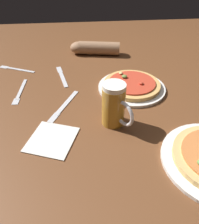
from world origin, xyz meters
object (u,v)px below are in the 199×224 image
(pizza_plate_far, at_px, (132,86))
(beer_mug_dark, at_px, (114,105))
(fork_spare, at_px, (20,92))
(knife_spare, at_px, (64,106))
(fork_left, at_px, (16,69))
(knife_right, at_px, (62,76))
(diner_arm, at_px, (93,48))
(napkin_folded, at_px, (52,139))

(pizza_plate_far, distance_m, beer_mug_dark, 0.26)
(fork_spare, height_order, knife_spare, same)
(fork_spare, relative_size, knife_spare, 0.96)
(beer_mug_dark, relative_size, fork_left, 0.84)
(knife_right, xyz_separation_m, fork_spare, (-0.18, -0.12, 0.00))
(pizza_plate_far, relative_size, fork_left, 1.56)
(diner_arm, bearing_deg, napkin_folded, -105.46)
(napkin_folded, xyz_separation_m, diner_arm, (0.19, 0.69, 0.03))
(knife_right, bearing_deg, beer_mug_dark, -61.66)
(pizza_plate_far, relative_size, fork_spare, 1.46)
(napkin_folded, height_order, knife_right, napkin_folded)
(napkin_folded, relative_size, knife_spare, 0.73)
(fork_spare, bearing_deg, knife_right, 35.08)
(fork_left, bearing_deg, knife_right, -22.41)
(napkin_folded, bearing_deg, fork_left, 112.11)
(knife_right, bearing_deg, fork_spare, -144.92)
(pizza_plate_far, xyz_separation_m, fork_left, (-0.55, 0.24, -0.01))
(pizza_plate_far, bearing_deg, beer_mug_dark, -116.81)
(pizza_plate_far, xyz_separation_m, knife_spare, (-0.30, -0.10, -0.01))
(beer_mug_dark, bearing_deg, diner_arm, 92.63)
(knife_spare, distance_m, diner_arm, 0.52)
(pizza_plate_far, xyz_separation_m, beer_mug_dark, (-0.11, -0.23, 0.06))
(diner_arm, bearing_deg, beer_mug_dark, -87.37)
(fork_left, bearing_deg, pizza_plate_far, -23.66)
(beer_mug_dark, bearing_deg, knife_right, 118.34)
(pizza_plate_far, bearing_deg, knife_right, 155.40)
(knife_right, bearing_deg, fork_left, 157.59)
(pizza_plate_far, bearing_deg, fork_spare, 177.82)
(knife_spare, bearing_deg, napkin_folded, -100.68)
(pizza_plate_far, xyz_separation_m, napkin_folded, (-0.33, -0.29, -0.01))
(fork_spare, xyz_separation_m, diner_arm, (0.35, 0.38, 0.03))
(napkin_folded, bearing_deg, diner_arm, 74.54)
(fork_left, xyz_separation_m, knife_right, (0.24, -0.10, 0.00))
(pizza_plate_far, bearing_deg, napkin_folded, -138.59)
(pizza_plate_far, distance_m, diner_arm, 0.42)
(beer_mug_dark, height_order, knife_spare, beer_mug_dark)
(fork_left, relative_size, knife_right, 0.91)
(pizza_plate_far, xyz_separation_m, knife_right, (-0.31, 0.14, -0.01))
(beer_mug_dark, xyz_separation_m, diner_arm, (-0.03, 0.62, -0.04))
(pizza_plate_far, height_order, beer_mug_dark, beer_mug_dark)
(knife_right, distance_m, fork_spare, 0.22)
(knife_right, relative_size, diner_arm, 0.74)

